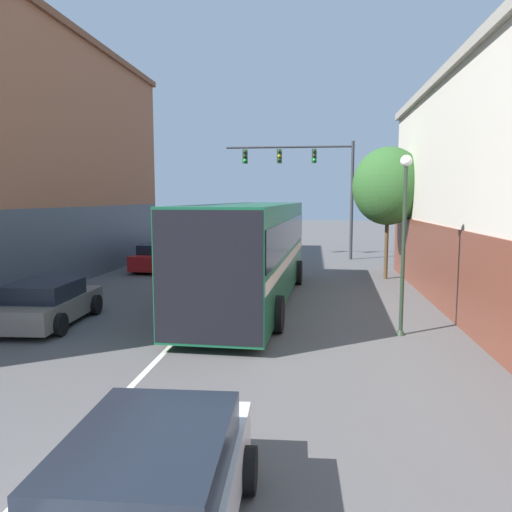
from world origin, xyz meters
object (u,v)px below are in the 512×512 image
Objects in this scene: bus at (252,247)px; traffic_signal_gantry at (311,173)px; parked_car_left_near at (162,257)px; hatchback_foreground at (144,507)px; parked_car_left_mid at (46,303)px; street_lamp at (404,237)px; parked_car_left_far at (185,247)px; street_tree_near at (388,186)px.

bus is 13.21m from traffic_signal_gantry.
bus is 2.79× the size of parked_car_left_near.
hatchback_foreground is 10.53m from parked_car_left_mid.
traffic_signal_gantry is (7.28, 16.38, 4.44)m from parked_car_left_mid.
parked_car_left_mid is 9.99m from street_lamp.
parked_car_left_mid is at bearing 173.72° from parked_car_left_far.
traffic_signal_gantry is at bearing -47.38° from parked_car_left_near.
parked_car_left_mid is (-5.42, -3.68, -1.29)m from bus.
traffic_signal_gantry reaches higher than parked_car_left_far.
hatchback_foreground is 20.56m from parked_car_left_near.
parked_car_left_far reaches higher than parked_car_left_mid.
street_lamp is (3.88, 8.75, 1.98)m from hatchback_foreground.
street_lamp is 0.80× the size of street_tree_near.
parked_car_left_far is at bearing 7.81° from parked_car_left_near.
parked_car_left_far is at bearing 148.55° from street_tree_near.
parked_car_left_near is 10.96m from parked_car_left_mid.
hatchback_foreground is at bearing -93.11° from traffic_signal_gantry.
street_tree_near is at bearing -128.42° from parked_car_left_far.
street_lamp is 9.52m from street_tree_near.
bus is 6.68m from parked_car_left_mid.
hatchback_foreground is at bearing -173.13° from parked_car_left_far.
parked_car_left_near is 5.09m from parked_car_left_far.
bus is 12.48m from hatchback_foreground.
street_lamp is at bearing -81.24° from traffic_signal_gantry.
parked_car_left_near is at bearing 131.98° from street_lamp.
parked_car_left_far is 8.67m from traffic_signal_gantry.
parked_car_left_far is 0.84× the size of street_tree_near.
traffic_signal_gantry is 1.28× the size of street_tree_near.
street_lamp is (9.80, 0.03, 1.98)m from parked_car_left_mid.
bus reaches higher than parked_car_left_mid.
bus is 2.79× the size of hatchback_foreground.
parked_car_left_far is at bearing -2.49° from parked_car_left_mid.
hatchback_foreground is at bearing -149.05° from parked_car_left_mid.
street_tree_near is (3.42, -6.99, -0.96)m from traffic_signal_gantry.
parked_car_left_far is at bearing 121.95° from street_lamp.
parked_car_left_near is at bearing 174.75° from parked_car_left_far.
bus is 2.52× the size of parked_car_left_far.
street_tree_near is at bearing -92.25° from parked_car_left_near.
parked_car_left_mid is 0.87× the size of street_lamp.
bus is 1.65× the size of traffic_signal_gantry.
bus is at bearing -137.02° from parked_car_left_near.
street_lamp reaches higher than parked_car_left_mid.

